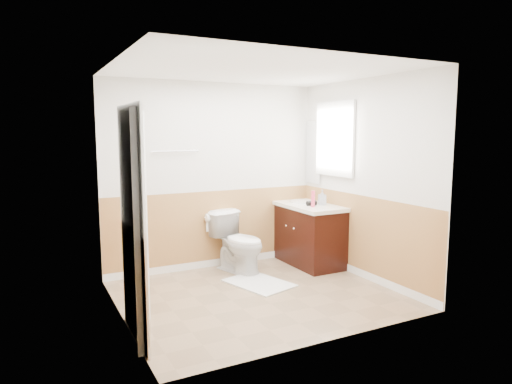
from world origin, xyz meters
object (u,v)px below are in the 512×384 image
vanity_cabinet (308,236)px  toilet (239,242)px  soap_dispenser (322,197)px  bath_mat (259,283)px  lotion_bottle (313,199)px

vanity_cabinet → toilet: bearing=174.2°
soap_dispenser → bath_mat: bearing=-164.3°
toilet → bath_mat: bearing=-106.5°
lotion_bottle → bath_mat: bearing=-166.6°
bath_mat → lotion_bottle: lotion_bottle is taller
toilet → lotion_bottle: size_ratio=3.62×
bath_mat → soap_dispenser: bearing=15.7°
vanity_cabinet → soap_dispenser: size_ratio=5.27×
bath_mat → vanity_cabinet: vanity_cabinet is taller
toilet → bath_mat: toilet is taller
lotion_bottle → toilet: bearing=159.1°
vanity_cabinet → lotion_bottle: lotion_bottle is taller
toilet → vanity_cabinet: vanity_cabinet is taller
lotion_bottle → soap_dispenser: 0.24m
lotion_bottle → vanity_cabinet: bearing=68.2°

